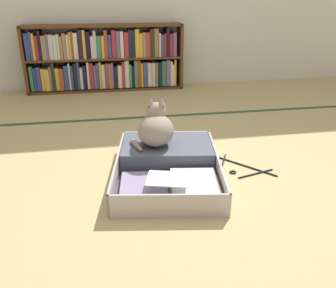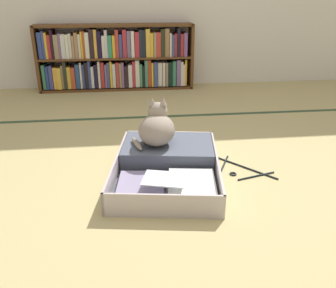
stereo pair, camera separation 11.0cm
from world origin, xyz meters
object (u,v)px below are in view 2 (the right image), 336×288
object	(u,v)px
bookshelf	(116,59)
open_suitcase	(168,163)
black_cat	(157,128)
clothes_hanger	(241,169)

from	to	relation	value
bookshelf	open_suitcase	world-z (taller)	bookshelf
black_cat	clothes_hanger	xyz separation A→B (m)	(0.48, -0.17, -0.22)
open_suitcase	black_cat	distance (m)	0.23
open_suitcase	clothes_hanger	distance (m)	0.44
bookshelf	black_cat	distance (m)	1.90
open_suitcase	clothes_hanger	size ratio (longest dim) A/B	2.57
open_suitcase	clothes_hanger	bearing A→B (deg)	-5.42
black_cat	clothes_hanger	size ratio (longest dim) A/B	0.86
black_cat	open_suitcase	bearing A→B (deg)	-68.50
open_suitcase	black_cat	size ratio (longest dim) A/B	2.98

